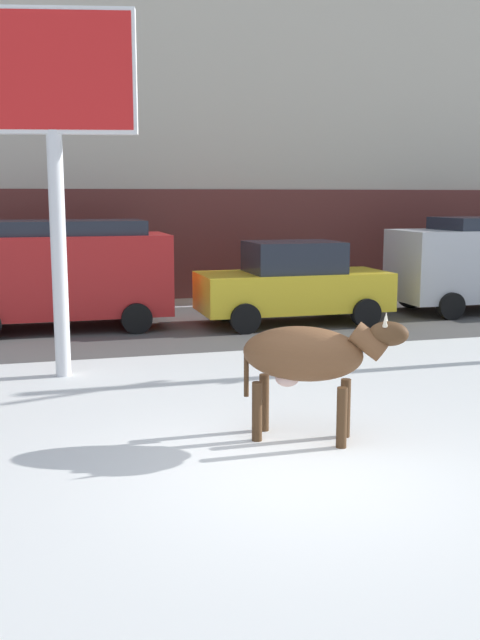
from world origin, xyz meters
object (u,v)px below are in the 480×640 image
Objects in this scene: billboard at (52,95)px; car_yellow_sedan at (293,284)px; car_red_van at (60,272)px; cow_brown at (308,356)px.

billboard reaches higher than car_yellow_sedan.
billboard is 5.27m from car_red_van.
car_red_van reaches higher than car_yellow_sedan.
cow_brown is 7.93m from car_yellow_sedan.
car_red_van is 1.10× the size of car_yellow_sedan.
car_yellow_sedan reaches higher than cow_brown.
car_yellow_sedan is (4.99, -0.69, -0.33)m from car_red_van.
cow_brown is at bearing -108.29° from car_yellow_sedan.
billboard is 1.21× the size of car_red_van.
car_yellow_sedan is at bearing 71.71° from cow_brown.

